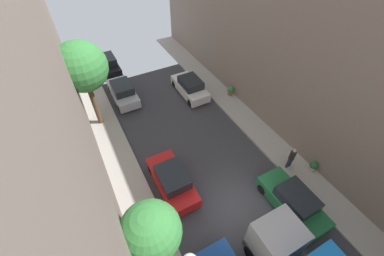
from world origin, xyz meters
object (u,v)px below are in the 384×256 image
Objects in this scene: parked_car_right_1 at (293,202)px; parked_car_right_2 at (190,87)px; potted_plant_1 at (230,90)px; parked_car_left_5 at (107,64)px; parked_car_left_3 at (172,180)px; potted_plant_2 at (77,70)px; street_tree_0 at (81,67)px; street_tree_2 at (151,232)px; pedestrian at (292,158)px; potted_plant_3 at (313,166)px; parked_car_left_4 at (123,92)px.

parked_car_right_2 is at bearing 90.00° from parked_car_right_1.
parked_car_left_5 is at bearing 132.21° from potted_plant_1.
potted_plant_1 is (8.32, 5.98, -0.12)m from parked_car_left_3.
street_tree_0 is at bearing -87.55° from potted_plant_2.
street_tree_2 is 5.20× the size of potted_plant_2.
potted_plant_2 reaches higher than potted_plant_1.
pedestrian is 8.29m from potted_plant_1.
potted_plant_2 is (-0.45, 19.08, -3.09)m from street_tree_2.
potted_plant_1 is 1.05× the size of potted_plant_3.
parked_car_right_1 and parked_car_right_2 have the same top height.
pedestrian is (7.28, -17.39, 0.35)m from parked_car_left_5.
street_tree_0 is (-2.52, 7.81, 4.27)m from parked_car_left_3.
street_tree_2 reaches higher than potted_plant_1.
parked_car_left_4 is at bearing 154.14° from potted_plant_1.
parked_car_left_3 and parked_car_left_5 have the same top height.
potted_plant_2 is at bearing 117.53° from parked_car_left_4.
potted_plant_3 is at bearing -65.38° from parked_car_left_5.
parked_car_left_3 is 1.00× the size of parked_car_left_5.
parked_car_left_3 is at bearing -144.30° from potted_plant_1.
parked_car_left_5 is at bearing -6.42° from potted_plant_2.
potted_plant_2 is at bearing 119.77° from pedestrian.
pedestrian reaches higher than potted_plant_3.
parked_car_right_1 is 10.83m from potted_plant_1.
parked_car_right_2 is 4.47× the size of potted_plant_2.
pedestrian is 20.41m from potted_plant_2.
parked_car_left_3 is at bearing 140.52° from parked_car_right_1.
street_tree_0 is at bearing 122.86° from parked_car_right_1.
potted_plant_1 is 9.17m from potted_plant_3.
potted_plant_2 is at bearing 121.09° from potted_plant_3.
street_tree_0 is 1.34× the size of street_tree_2.
street_tree_2 is at bearing -177.82° from potted_plant_3.
parked_car_right_1 is 12.39m from parked_car_right_2.
parked_car_left_3 is 2.44× the size of pedestrian.
parked_car_left_5 is at bearing 90.00° from parked_car_left_4.
potted_plant_1 is (10.84, -1.83, -4.39)m from street_tree_0.
parked_car_left_4 is at bearing 80.00° from street_tree_2.
parked_car_left_5 is 1.00× the size of parked_car_right_2.
street_tree_0 reaches higher than potted_plant_1.
parked_car_right_2 is 10.35m from pedestrian.
parked_car_left_5 is at bearing 82.71° from street_tree_2.
parked_car_left_3 is 9.60m from parked_car_right_2.
potted_plant_1 is at bearing 35.70° from parked_car_left_3.
parked_car_right_2 is (5.40, 7.94, 0.00)m from parked_car_left_3.
street_tree_2 is (-9.69, -1.36, 2.68)m from pedestrian.
parked_car_left_5 is at bearing 71.08° from street_tree_0.
parked_car_left_3 is at bearing -90.00° from parked_car_left_4.
potted_plant_1 is at bearing -40.37° from potted_plant_2.
parked_car_left_5 is (0.00, 5.14, 0.00)m from parked_car_left_4.
pedestrian is 10.14m from street_tree_2.
pedestrian is 14.57m from street_tree_0.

